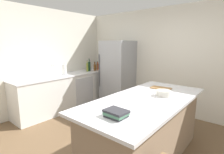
{
  "coord_description": "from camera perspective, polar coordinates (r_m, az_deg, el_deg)",
  "views": [
    {
      "loc": [
        1.76,
        -1.95,
        1.71
      ],
      "look_at": [
        -0.64,
        0.91,
        1.0
      ],
      "focal_mm": 27.81,
      "sensor_mm": 36.0,
      "label": 1
    }
  ],
  "objects": [
    {
      "name": "wine_bottle",
      "position": [
        5.2,
        -7.49,
        3.56
      ],
      "size": [
        0.07,
        0.07,
        0.37
      ],
      "color": "#19381E",
      "rests_on": "counter_run_left"
    },
    {
      "name": "vinegar_bottle",
      "position": [
        5.34,
        -4.81,
        3.38
      ],
      "size": [
        0.05,
        0.05,
        0.27
      ],
      "color": "#994C23",
      "rests_on": "counter_run_left"
    },
    {
      "name": "kitchen_island",
      "position": [
        2.76,
        10.88,
        -16.04
      ],
      "size": [
        1.03,
        2.26,
        0.93
      ],
      "color": "#8E755B",
      "rests_on": "ground_plane"
    },
    {
      "name": "paper_towel_roll",
      "position": [
        4.7,
        -15.39,
        2.37
      ],
      "size": [
        0.14,
        0.14,
        0.31
      ],
      "color": "gray",
      "rests_on": "counter_run_left"
    },
    {
      "name": "syrup_bottle",
      "position": [
        5.54,
        -3.98,
        3.63
      ],
      "size": [
        0.07,
        0.07,
        0.26
      ],
      "color": "#5B3319",
      "rests_on": "counter_run_left"
    },
    {
      "name": "counter_run_left",
      "position": [
        4.84,
        -14.56,
        -4.54
      ],
      "size": [
        0.68,
        2.77,
        0.92
      ],
      "color": "silver",
      "rests_on": "ground_plane"
    },
    {
      "name": "olive_oil_bottle",
      "position": [
        5.1,
        -8.14,
        3.26
      ],
      "size": [
        0.05,
        0.05,
        0.33
      ],
      "color": "olive",
      "rests_on": "counter_run_left"
    },
    {
      "name": "cutting_board",
      "position": [
        3.2,
        15.78,
        -3.53
      ],
      "size": [
        0.36,
        0.22,
        0.02
      ],
      "color": "#9E7042",
      "rests_on": "kitchen_island"
    },
    {
      "name": "ground_plane",
      "position": [
        3.13,
        -1.8,
        -22.3
      ],
      "size": [
        7.2,
        7.2,
        0.0
      ],
      "primitive_type": "plane",
      "color": "brown"
    },
    {
      "name": "refrigerator",
      "position": [
        4.88,
        1.89,
        1.19
      ],
      "size": [
        0.78,
        0.76,
        1.8
      ],
      "color": "#93969B",
      "rests_on": "ground_plane"
    },
    {
      "name": "wall_left",
      "position": [
        4.66,
        -25.1,
        4.68
      ],
      "size": [
        0.1,
        6.0,
        2.6
      ],
      "primitive_type": "cube",
      "color": "silver",
      "rests_on": "ground_plane"
    },
    {
      "name": "whiskey_bottle",
      "position": [
        5.29,
        -5.66,
        3.28
      ],
      "size": [
        0.08,
        0.08,
        0.26
      ],
      "color": "brown",
      "rests_on": "counter_run_left"
    },
    {
      "name": "sink_faucet",
      "position": [
        4.56,
        -19.03,
        2.23
      ],
      "size": [
        0.15,
        0.05,
        0.3
      ],
      "color": "silver",
      "rests_on": "counter_run_left"
    },
    {
      "name": "soda_bottle",
      "position": [
        5.3,
        -7.26,
        3.49
      ],
      "size": [
        0.07,
        0.07,
        0.31
      ],
      "color": "silver",
      "rests_on": "counter_run_left"
    },
    {
      "name": "wall_rear",
      "position": [
        4.58,
        17.29,
        5.12
      ],
      "size": [
        6.0,
        0.1,
        2.6
      ],
      "primitive_type": "cube",
      "color": "silver",
      "rests_on": "ground_plane"
    },
    {
      "name": "cookbook_stack",
      "position": [
        1.91,
        1.37,
        -11.85
      ],
      "size": [
        0.25,
        0.2,
        0.08
      ],
      "color": "#2D2D33",
      "rests_on": "kitchen_island"
    },
    {
      "name": "hot_sauce_bottle",
      "position": [
        5.48,
        -4.65,
        3.49
      ],
      "size": [
        0.05,
        0.05,
        0.25
      ],
      "color": "red",
      "rests_on": "counter_run_left"
    },
    {
      "name": "mixing_bowl",
      "position": [
        2.76,
        16.58,
        -5.1
      ],
      "size": [
        0.22,
        0.22,
        0.09
      ],
      "color": "silver",
      "rests_on": "kitchen_island"
    }
  ]
}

